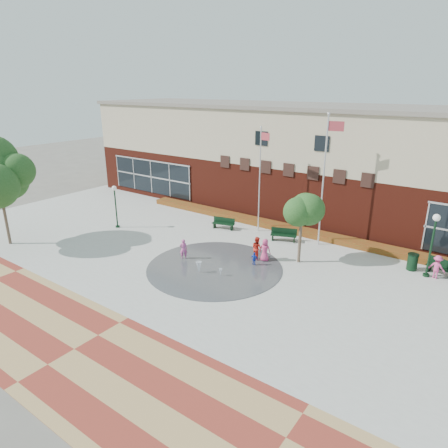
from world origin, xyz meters
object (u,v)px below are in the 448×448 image
Objects in this scene: flagpole_right at (325,174)px; child_splash at (183,249)px; trash_can at (412,262)px; flagpole_left at (260,175)px; bench_left at (223,225)px.

flagpole_right reaches higher than child_splash.
flagpole_right is 6.60× the size of child_splash.
trash_can is at bearing -16.60° from flagpole_right.
child_splash is (-12.43, -6.93, 0.15)m from trash_can.
flagpole_right reaches higher than trash_can.
flagpole_left reaches higher than trash_can.
flagpole_right is 4.93× the size of bench_left.
flagpole_left is 4.33× the size of bench_left.
bench_left is (-2.49, -1.22, -4.15)m from flagpole_left.
bench_left is at bearing 178.61° from flagpole_right.
trash_can is (6.27, -0.56, -4.54)m from flagpole_right.
flagpole_right is 7.76m from trash_can.
bench_left is 6.30m from child_splash.
flagpole_right is 10.64m from child_splash.
child_splash is at bearing -141.00° from flagpole_right.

